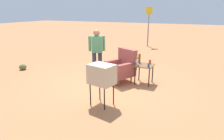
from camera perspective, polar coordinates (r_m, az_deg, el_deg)
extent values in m
plane|color=#C17A4C|center=(6.44, -0.36, -3.55)|extent=(60.00, 60.00, 0.00)
cylinder|color=brown|center=(6.49, -1.11, -2.36)|extent=(0.05, 0.05, 0.22)
cylinder|color=brown|center=(6.09, 1.87, -3.67)|extent=(0.05, 0.05, 0.22)
cylinder|color=brown|center=(6.80, 2.50, -1.46)|extent=(0.05, 0.05, 0.22)
cylinder|color=brown|center=(6.43, 5.55, -2.64)|extent=(0.05, 0.05, 0.22)
cube|color=#9E4C47|center=(6.38, 2.22, -0.72)|extent=(1.03, 1.03, 0.20)
cube|color=#9E4C47|center=(6.47, 4.45, 3.35)|extent=(0.75, 0.50, 0.64)
cube|color=#9E4C47|center=(6.55, 0.46, 1.87)|extent=(0.44, 0.67, 0.26)
cube|color=#9E4C47|center=(6.08, 4.17, 0.62)|extent=(0.44, 0.67, 0.26)
cylinder|color=black|center=(6.19, 6.63, -1.66)|extent=(0.04, 0.04, 0.58)
cylinder|color=black|center=(6.08, 10.65, -2.21)|extent=(0.04, 0.04, 0.58)
cylinder|color=black|center=(6.60, 7.85, -0.53)|extent=(0.04, 0.04, 0.58)
cylinder|color=black|center=(6.49, 11.63, -1.02)|extent=(0.04, 0.04, 0.58)
cube|color=brown|center=(6.25, 9.32, 1.33)|extent=(0.56, 0.56, 0.03)
cylinder|color=black|center=(4.90, 0.43, -6.92)|extent=(0.03, 0.03, 0.55)
cylinder|color=black|center=(5.15, -3.56, -5.73)|extent=(0.03, 0.03, 0.55)
cylinder|color=black|center=(4.64, -2.22, -8.36)|extent=(0.03, 0.03, 0.55)
cylinder|color=black|center=(4.90, -6.27, -7.01)|extent=(0.03, 0.03, 0.55)
cube|color=#BCB299|center=(4.70, -3.02, -1.23)|extent=(0.68, 0.55, 0.48)
cube|color=#383D3F|center=(4.87, -1.34, -0.57)|extent=(0.41, 0.10, 0.34)
cylinder|color=#2D3347|center=(6.91, -5.11, 1.56)|extent=(0.14, 0.14, 0.86)
cylinder|color=#2D3347|center=(6.92, -3.45, 1.61)|extent=(0.14, 0.14, 0.86)
cube|color=#4C9366|center=(6.76, -4.41, 7.40)|extent=(0.42, 0.38, 0.56)
cylinder|color=#4C9366|center=(6.75, -6.47, 7.57)|extent=(0.09, 0.09, 0.50)
cylinder|color=#4C9366|center=(6.77, -2.37, 7.69)|extent=(0.09, 0.09, 0.50)
sphere|color=#A37556|center=(6.71, -4.49, 10.69)|extent=(0.22, 0.22, 0.22)
cylinder|color=gray|center=(13.04, 10.42, 11.16)|extent=(0.08, 0.08, 2.00)
cube|color=yellow|center=(12.98, 10.71, 16.52)|extent=(0.33, 0.33, 0.44)
cylinder|color=brown|center=(6.42, 7.94, 3.34)|extent=(0.07, 0.07, 0.30)
cylinder|color=silver|center=(6.12, 7.34, 2.20)|extent=(0.06, 0.06, 0.20)
cylinder|color=blue|center=(6.01, 10.53, 1.40)|extent=(0.07, 0.07, 0.12)
cylinder|color=red|center=(6.41, 10.92, 2.36)|extent=(0.07, 0.07, 0.12)
cylinder|color=silver|center=(6.23, 7.11, 2.38)|extent=(0.09, 0.09, 0.18)
sphere|color=yellow|center=(6.20, 7.15, 3.63)|extent=(0.07, 0.07, 0.07)
sphere|color=#E04C66|center=(6.22, 6.83, 3.69)|extent=(0.07, 0.07, 0.07)
sphere|color=orange|center=(6.17, 7.42, 3.57)|extent=(0.07, 0.07, 0.07)
ellipsoid|color=#516B38|center=(8.52, -24.39, 0.81)|extent=(0.28, 0.28, 0.22)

